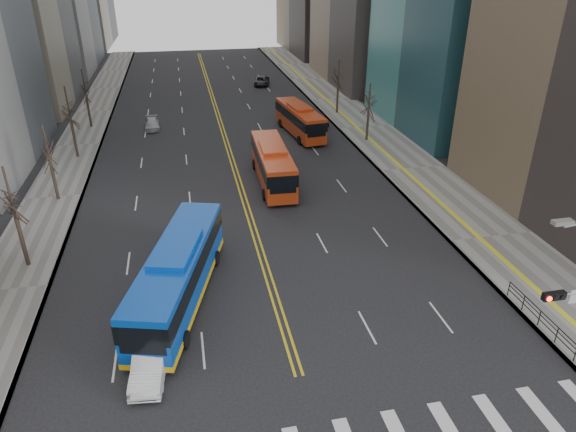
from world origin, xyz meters
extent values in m
cube|color=slate|center=(17.50, 45.00, 0.07)|extent=(7.00, 130.00, 0.15)
cube|color=slate|center=(-16.50, 45.00, 0.07)|extent=(5.00, 130.00, 0.15)
cube|color=silver|center=(8.27, 0.00, 0.01)|extent=(0.70, 4.00, 0.01)
cube|color=silver|center=(10.64, 0.00, 0.01)|extent=(0.70, 4.00, 0.01)
cube|color=gold|center=(-0.20, 55.00, 0.01)|extent=(0.15, 100.00, 0.01)
cube|color=gold|center=(0.20, 55.00, 0.01)|extent=(0.15, 100.00, 0.01)
cube|color=black|center=(11.00, 2.00, 5.50)|extent=(1.10, 0.28, 0.38)
cylinder|color=#FF190C|center=(10.65, 1.84, 5.50)|extent=(0.24, 0.08, 0.24)
cylinder|color=black|center=(11.00, 1.84, 5.50)|extent=(0.24, 0.08, 0.24)
cylinder|color=black|center=(11.35, 1.84, 5.50)|extent=(0.24, 0.08, 0.24)
cube|color=#999993|center=(10.40, 2.00, 9.30)|extent=(0.90, 0.35, 0.18)
cube|color=black|center=(14.30, 6.00, 1.15)|extent=(0.04, 6.00, 0.04)
cylinder|color=black|center=(14.30, 3.00, 0.65)|extent=(0.06, 0.06, 1.00)
cylinder|color=black|center=(14.30, 4.50, 0.65)|extent=(0.06, 0.06, 1.00)
cylinder|color=black|center=(14.30, 6.00, 0.65)|extent=(0.06, 0.06, 1.00)
cylinder|color=black|center=(14.30, 7.50, 0.65)|extent=(0.06, 0.06, 1.00)
cylinder|color=black|center=(14.30, 9.00, 0.65)|extent=(0.06, 0.06, 1.00)
cylinder|color=#2E221C|center=(-16.00, 19.00, 1.95)|extent=(0.28, 0.28, 3.90)
cylinder|color=#2E221C|center=(-16.00, 30.00, 1.80)|extent=(0.28, 0.28, 3.60)
cylinder|color=#2E221C|center=(-16.00, 41.00, 2.00)|extent=(0.28, 0.28, 4.00)
cylinder|color=#2E221C|center=(-16.00, 52.00, 1.90)|extent=(0.28, 0.28, 3.80)
cylinder|color=#2E221C|center=(16.00, 40.00, 1.75)|extent=(0.28, 0.28, 3.50)
cylinder|color=#2E221C|center=(16.00, 52.00, 1.88)|extent=(0.28, 0.28, 3.75)
cube|color=#0B3FA7|center=(-5.76, 12.92, 1.95)|extent=(6.33, 13.53, 3.19)
cube|color=black|center=(-5.76, 12.92, 2.55)|extent=(6.39, 13.57, 1.13)
cube|color=#0B3FA7|center=(-5.76, 12.92, 3.64)|extent=(3.41, 5.08, 0.40)
cube|color=#E2A90B|center=(-5.76, 12.92, 0.55)|extent=(6.39, 13.57, 0.35)
cylinder|color=black|center=(-8.26, 9.21, 0.50)|extent=(0.56, 1.04, 1.00)
cylinder|color=black|center=(-5.60, 8.45, 0.50)|extent=(0.56, 1.04, 1.00)
cylinder|color=black|center=(-5.91, 17.38, 0.50)|extent=(0.56, 1.04, 1.00)
cylinder|color=black|center=(-3.25, 16.62, 0.50)|extent=(0.56, 1.04, 1.00)
cube|color=#B93813|center=(3.15, 30.06, 1.86)|extent=(2.96, 11.66, 3.02)
cube|color=black|center=(3.15, 30.06, 2.44)|extent=(3.02, 11.68, 1.08)
cube|color=#B93813|center=(3.15, 30.06, 3.47)|extent=(2.22, 4.11, 0.40)
cylinder|color=black|center=(1.73, 26.39, 0.50)|extent=(0.33, 1.01, 1.00)
cylinder|color=black|center=(4.36, 26.32, 0.50)|extent=(0.33, 1.01, 1.00)
cylinder|color=black|center=(1.94, 33.80, 0.50)|extent=(0.33, 1.01, 1.00)
cylinder|color=black|center=(4.57, 33.73, 0.50)|extent=(0.33, 1.01, 1.00)
cube|color=#B93813|center=(8.93, 43.99, 1.79)|extent=(3.81, 11.33, 2.88)
cube|color=black|center=(8.93, 43.99, 2.35)|extent=(3.87, 11.36, 1.03)
cube|color=#B93813|center=(8.93, 43.99, 3.33)|extent=(2.46, 4.10, 0.40)
cylinder|color=black|center=(8.09, 40.31, 0.50)|extent=(0.42, 1.03, 1.00)
cylinder|color=black|center=(10.60, 40.61, 0.50)|extent=(0.42, 1.03, 1.00)
cylinder|color=black|center=(7.26, 47.37, 0.50)|extent=(0.42, 1.03, 1.00)
cylinder|color=black|center=(9.76, 47.67, 0.50)|extent=(0.42, 1.03, 1.00)
imported|color=silver|center=(-7.40, 6.77, 0.74)|extent=(2.03, 4.62, 1.48)
imported|color=black|center=(12.09, 47.53, 0.66)|extent=(2.48, 4.15, 1.32)
imported|color=#A3A2A8|center=(-8.50, 49.92, 0.62)|extent=(1.93, 4.34, 1.24)
imported|color=black|center=(8.69, 71.10, 0.69)|extent=(3.34, 5.34, 1.38)
camera|label=1|loc=(-4.56, -14.10, 19.10)|focal=32.00mm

